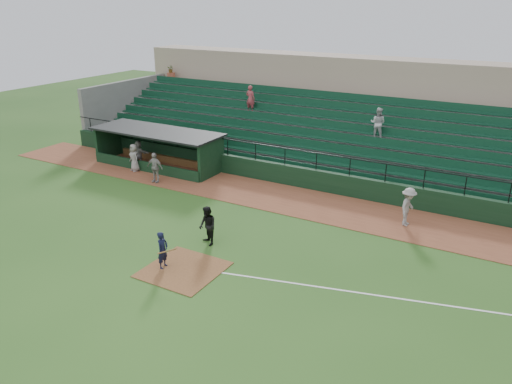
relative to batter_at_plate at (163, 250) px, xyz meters
The scene contains 12 objects.
ground 1.69m from the batter_at_plate, 56.41° to the left, with size 90.00×90.00×0.00m, color #29521A.
warning_track 9.31m from the batter_at_plate, 84.91° to the left, with size 40.00×4.00×0.03m, color brown.
home_plate_dirt 1.16m from the batter_at_plate, 16.15° to the left, with size 3.00×3.00×0.03m, color brown.
foul_line 9.19m from the batter_at_plate, 15.45° to the left, with size 18.00×0.09×0.01m, color white.
stadium_structure 17.78m from the batter_at_plate, 87.35° to the left, with size 38.00×13.08×6.40m.
dugout 14.02m from the batter_at_plate, 129.59° to the left, with size 8.90×3.20×2.42m.
batter_at_plate is the anchor object (origin of this frame).
umpire 2.67m from the batter_at_plate, 81.76° to the left, with size 0.88×0.68×1.80m, color black.
runner 11.87m from the batter_at_plate, 49.83° to the left, with size 1.24×0.71×1.92m, color gray.
dugout_player_a 10.51m from the batter_at_plate, 132.06° to the left, with size 1.07×0.45×1.83m, color #9E9894.
dugout_player_b 12.98m from the batter_at_plate, 137.46° to the left, with size 0.87×0.56×1.77m, color gray.
dugout_player_c 14.25m from the batter_at_plate, 135.81° to the left, with size 1.52×0.48×1.64m, color gray.
Camera 1 is at (11.40, -15.04, 10.32)m, focal length 34.97 mm.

